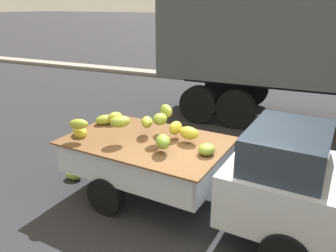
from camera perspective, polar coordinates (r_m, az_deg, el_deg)
The scene contains 4 objects.
ground at distance 5.70m, azimuth 5.29°, elevation -15.10°, with size 220.00×220.00×0.00m, color #28282B.
curb_strip at distance 14.82m, azimuth 18.46°, elevation 6.70°, with size 80.00×0.80×0.16m, color gray.
pickup_truck at distance 5.17m, azimuth 14.40°, elevation -8.24°, with size 4.92×2.10×1.70m.
fallen_banana_bunch_near_tailgate at distance 6.95m, azimuth -15.76°, elevation -8.03°, with size 0.35×0.24×0.17m, color olive.
Camera 1 is at (1.47, -4.42, 3.29)m, focal length 35.76 mm.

